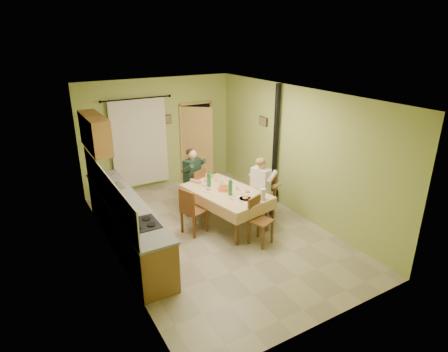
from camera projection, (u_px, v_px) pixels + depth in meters
floor at (216, 232)px, 7.68m from camera, size 4.00×6.00×0.01m
room_shell at (215, 147)px, 7.02m from camera, size 4.04×6.04×2.82m
kitchen_run at (126, 223)px, 7.02m from camera, size 0.64×3.64×1.56m
upper_cabinets at (95, 133)px, 7.49m from camera, size 0.35×1.40×0.70m
curtain at (140, 143)px, 9.30m from camera, size 1.70×0.07×2.22m
doorway at (197, 143)px, 10.07m from camera, size 0.96×0.56×2.15m
dining_table at (226, 207)px, 7.89m from camera, size 1.44×2.02×0.76m
tableware at (230, 189)px, 7.66m from camera, size 0.88×1.54×0.33m
chair_far at (194, 196)px, 8.64m from camera, size 0.54×0.54×0.96m
chair_near at (260, 230)px, 7.18m from camera, size 0.49×0.49×0.93m
chair_right at (261, 206)px, 8.13m from camera, size 0.57×0.57×1.02m
chair_left at (194, 219)px, 7.56m from camera, size 0.53×0.53×0.98m
man_far at (193, 172)px, 8.43m from camera, size 0.65×0.61×1.39m
man_right at (262, 181)px, 7.91m from camera, size 0.56×0.64×1.39m
stove_flue at (275, 161)px, 8.68m from camera, size 0.24×0.24×2.80m
picture_back at (168, 119)px, 9.56m from camera, size 0.19×0.03×0.23m
picture_right at (263, 121)px, 8.90m from camera, size 0.03×0.31×0.21m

